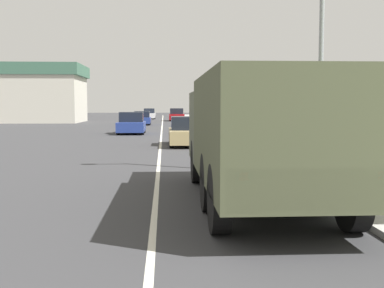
# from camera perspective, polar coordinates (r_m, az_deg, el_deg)

# --- Properties ---
(ground_plane) EXTENTS (180.00, 180.00, 0.00)m
(ground_plane) POSITION_cam_1_polar(r_m,az_deg,el_deg) (37.64, -3.62, 1.47)
(ground_plane) COLOR #38383A
(lane_centre_stripe) EXTENTS (0.12, 120.00, 0.00)m
(lane_centre_stripe) POSITION_cam_1_polar(r_m,az_deg,el_deg) (37.64, -3.62, 1.47)
(lane_centre_stripe) COLOR silver
(lane_centre_stripe) RESTS_ON ground
(sidewalk_right) EXTENTS (1.80, 120.00, 0.12)m
(sidewalk_right) POSITION_cam_1_polar(r_m,az_deg,el_deg) (37.88, 3.20, 1.58)
(sidewalk_right) COLOR #ADAAA3
(sidewalk_right) RESTS_ON ground
(grass_strip_right) EXTENTS (7.00, 120.00, 0.02)m
(grass_strip_right) POSITION_cam_1_polar(r_m,az_deg,el_deg) (38.63, 9.70, 1.51)
(grass_strip_right) COLOR #6B9347
(grass_strip_right) RESTS_ON ground
(military_truck) EXTENTS (2.51, 7.81, 2.67)m
(military_truck) POSITION_cam_1_polar(r_m,az_deg,el_deg) (10.26, 7.89, 1.54)
(military_truck) COLOR #474C38
(military_truck) RESTS_ON ground
(car_nearest_ahead) EXTENTS (1.93, 4.42, 1.49)m
(car_nearest_ahead) POSITION_cam_1_polar(r_m,az_deg,el_deg) (24.82, -0.50, 1.39)
(car_nearest_ahead) COLOR tan
(car_nearest_ahead) RESTS_ON ground
(car_second_ahead) EXTENTS (1.91, 4.08, 1.57)m
(car_second_ahead) POSITION_cam_1_polar(r_m,az_deg,el_deg) (35.16, -7.18, 2.37)
(car_second_ahead) COLOR navy
(car_second_ahead) RESTS_ON ground
(car_third_ahead) EXTENTS (1.76, 3.98, 1.43)m
(car_third_ahead) POSITION_cam_1_polar(r_m,az_deg,el_deg) (50.66, -5.94, 3.01)
(car_third_ahead) COLOR navy
(car_third_ahead) RESTS_ON ground
(car_fourth_ahead) EXTENTS (1.92, 3.92, 1.64)m
(car_fourth_ahead) POSITION_cam_1_polar(r_m,az_deg,el_deg) (62.67, -1.84, 3.42)
(car_fourth_ahead) COLOR maroon
(car_fourth_ahead) RESTS_ON ground
(car_farthest_ahead) EXTENTS (1.74, 4.61, 1.56)m
(car_farthest_ahead) POSITION_cam_1_polar(r_m,az_deg,el_deg) (71.59, -5.08, 3.54)
(car_farthest_ahead) COLOR silver
(car_farthest_ahead) RESTS_ON ground
(lamp_post) EXTENTS (1.69, 0.24, 8.29)m
(lamp_post) POSITION_cam_1_polar(r_m,az_deg,el_deg) (14.81, 14.47, 15.67)
(lamp_post) COLOR gray
(lamp_post) RESTS_ON sidewalk_right
(utility_box) EXTENTS (0.55, 0.45, 0.70)m
(utility_box) POSITION_cam_1_polar(r_m,az_deg,el_deg) (15.61, 19.34, -1.95)
(utility_box) COLOR #3D7042
(utility_box) RESTS_ON grass_strip_right
(building_distant) EXTENTS (19.23, 9.29, 6.84)m
(building_distant) POSITION_cam_1_polar(r_m,az_deg,el_deg) (62.11, -21.48, 5.61)
(building_distant) COLOR beige
(building_distant) RESTS_ON ground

